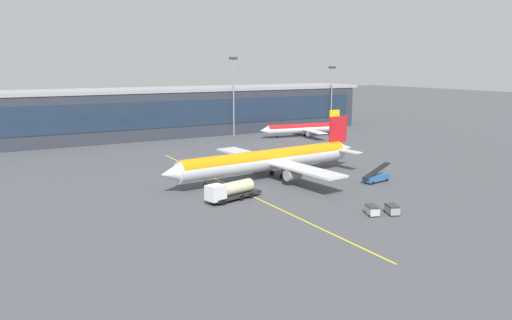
{
  "coord_description": "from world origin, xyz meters",
  "views": [
    {
      "loc": [
        -41.89,
        -76.48,
        22.53
      ],
      "look_at": [
        3.8,
        4.74,
        4.5
      ],
      "focal_mm": 34.58,
      "sensor_mm": 36.0,
      "label": 1
    }
  ],
  "objects": [
    {
      "name": "commuter_jet_far",
      "position": [
        47.7,
        52.25,
        2.67
      ],
      "size": [
        29.51,
        23.4,
        8.15
      ],
      "color": "white",
      "rests_on": "ground_plane"
    },
    {
      "name": "baggage_cart_0",
      "position": [
        8.93,
        -22.26,
        0.78
      ],
      "size": [
        2.4,
        3.03,
        1.48
      ],
      "color": "#B2B7BC",
      "rests_on": "ground_plane"
    },
    {
      "name": "fuel_tanker",
      "position": [
        -6.29,
        -4.44,
        1.75
      ],
      "size": [
        11.08,
        5.16,
        3.25
      ],
      "color": "#232326",
      "rests_on": "ground_plane"
    },
    {
      "name": "main_airliner",
      "position": [
        7.9,
        6.77,
        3.84
      ],
      "size": [
        46.88,
        37.43,
        11.43
      ],
      "color": "silver",
      "rests_on": "ground_plane"
    },
    {
      "name": "apron_lead_in_line",
      "position": [
        -1.67,
        2.0,
        0.0
      ],
      "size": [
        0.45,
        80.0,
        0.01
      ],
      "primitive_type": "cube",
      "rotation": [
        0.0,
        0.0,
        0.0
      ],
      "color": "yellow",
      "rests_on": "ground_plane"
    },
    {
      "name": "baggage_cart_1",
      "position": [
        11.91,
        -23.43,
        0.78
      ],
      "size": [
        2.4,
        3.03,
        1.48
      ],
      "color": "gray",
      "rests_on": "ground_plane"
    },
    {
      "name": "terminal_building",
      "position": [
        -18.45,
        76.8,
        7.63
      ],
      "size": [
        200.05,
        21.52,
        15.23
      ],
      "color": "#2D333D",
      "rests_on": "ground_plane"
    },
    {
      "name": "apron_light_mast_2",
      "position": [
        29.42,
        64.84,
        14.48
      ],
      "size": [
        2.8,
        0.5,
        24.94
      ],
      "color": "gray",
      "rests_on": "ground_plane"
    },
    {
      "name": "apron_light_mast_0",
      "position": [
        68.64,
        64.84,
        12.97
      ],
      "size": [
        2.8,
        0.5,
        22.03
      ],
      "color": "gray",
      "rests_on": "ground_plane"
    },
    {
      "name": "ground_plane",
      "position": [
        0.0,
        0.0,
        0.0
      ],
      "size": [
        700.0,
        700.0,
        0.0
      ],
      "primitive_type": "plane",
      "color": "#47494F"
    },
    {
      "name": "belt_loader",
      "position": [
        24.53,
        -6.32,
        0.99
      ],
      "size": [
        7.02,
        2.79,
        3.49
      ],
      "color": "#285B9E",
      "rests_on": "ground_plane"
    }
  ]
}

